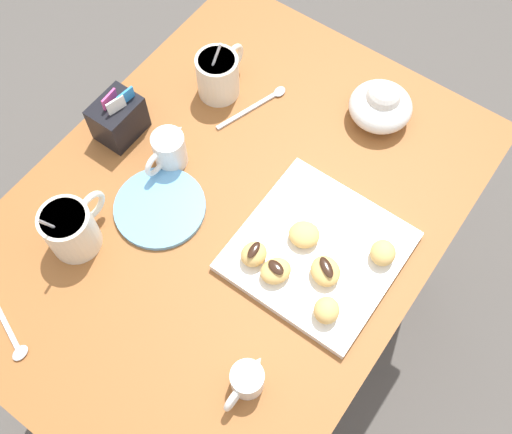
{
  "coord_description": "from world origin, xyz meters",
  "views": [
    {
      "loc": [
        -0.37,
        -0.32,
        1.67
      ],
      "look_at": [
        0.01,
        -0.05,
        0.75
      ],
      "focal_mm": 41.81,
      "sensor_mm": 36.0,
      "label": 1
    }
  ],
  "objects": [
    {
      "name": "chocolate_drizzle_1",
      "position": [
        -0.01,
        -0.21,
        0.77
      ],
      "size": [
        0.04,
        0.04,
        0.0
      ],
      "primitive_type": "ellipsoid",
      "rotation": [
        0.0,
        0.0,
        0.99
      ],
      "color": "black",
      "rests_on": "beignet_1"
    },
    {
      "name": "beignet_3",
      "position": [
        -0.07,
        -0.24,
        0.76
      ],
      "size": [
        0.06,
        0.06,
        0.03
      ],
      "primitive_type": "ellipsoid",
      "rotation": [
        0.0,
        0.0,
        5.09
      ],
      "color": "#E5B260",
      "rests_on": "pastry_plate_square"
    },
    {
      "name": "sugar_caddy",
      "position": [
        0.02,
        0.27,
        0.77
      ],
      "size": [
        0.09,
        0.07,
        0.11
      ],
      "color": "black",
      "rests_on": "dining_table"
    },
    {
      "name": "ground_plane",
      "position": [
        0.0,
        0.0,
        0.0
      ],
      "size": [
        8.0,
        8.0,
        0.0
      ],
      "primitive_type": "plane",
      "color": "#514C47"
    },
    {
      "name": "loose_spoon_by_plate",
      "position": [
        0.22,
        0.09,
        0.73
      ],
      "size": [
        0.16,
        0.06,
        0.01
      ],
      "color": "silver",
      "rests_on": "dining_table"
    },
    {
      "name": "dining_table",
      "position": [
        0.0,
        0.0,
        0.58
      ],
      "size": [
        0.95,
        0.7,
        0.73
      ],
      "color": "#935628",
      "rests_on": "ground_plane"
    },
    {
      "name": "loose_spoon_near_saucer",
      "position": [
        -0.38,
        0.16,
        0.73
      ],
      "size": [
        0.07,
        0.15,
        0.01
      ],
      "color": "silver",
      "rests_on": "dining_table"
    },
    {
      "name": "chocolate_drizzle_0",
      "position": [
        -0.05,
        -0.09,
        0.78
      ],
      "size": [
        0.03,
        0.02,
        0.0
      ],
      "primitive_type": "ellipsoid",
      "rotation": [
        0.0,
        0.0,
        3.23
      ],
      "color": "black",
      "rests_on": "beignet_0"
    },
    {
      "name": "beignet_1",
      "position": [
        -0.01,
        -0.21,
        0.76
      ],
      "size": [
        0.07,
        0.07,
        0.03
      ],
      "primitive_type": "ellipsoid",
      "rotation": [
        0.0,
        0.0,
        0.92
      ],
      "color": "#E5B260",
      "rests_on": "pastry_plate_square"
    },
    {
      "name": "chocolate_drizzle_4",
      "position": [
        -0.06,
        -0.14,
        0.77
      ],
      "size": [
        0.02,
        0.03,
        0.0
      ],
      "primitive_type": "ellipsoid",
      "rotation": [
        0.0,
        0.0,
        4.5
      ],
      "color": "black",
      "rests_on": "beignet_4"
    },
    {
      "name": "beignet_2",
      "position": [
        0.03,
        -0.14,
        0.76
      ],
      "size": [
        0.07,
        0.07,
        0.03
      ],
      "primitive_type": "ellipsoid",
      "rotation": [
        0.0,
        0.0,
        3.55
      ],
      "color": "#E5B260",
      "rests_on": "pastry_plate_square"
    },
    {
      "name": "beignet_5",
      "position": [
        0.07,
        -0.27,
        0.76
      ],
      "size": [
        0.06,
        0.06,
        0.03
      ],
      "primitive_type": "ellipsoid",
      "rotation": [
        0.0,
        0.0,
        0.38
      ],
      "color": "#E5B260",
      "rests_on": "pastry_plate_square"
    },
    {
      "name": "ice_cream_bowl",
      "position": [
        0.33,
        -0.11,
        0.76
      ],
      "size": [
        0.12,
        0.12,
        0.09
      ],
      "color": "white",
      "rests_on": "dining_table"
    },
    {
      "name": "coffee_mug_cream_left",
      "position": [
        -0.2,
        0.18,
        0.78
      ],
      "size": [
        0.13,
        0.09,
        0.15
      ],
      "color": "silver",
      "rests_on": "dining_table"
    },
    {
      "name": "cream_pitcher_white",
      "position": [
        0.02,
        0.15,
        0.76
      ],
      "size": [
        0.1,
        0.06,
        0.07
      ],
      "color": "white",
      "rests_on": "dining_table"
    },
    {
      "name": "saucer_sky_left",
      "position": [
        -0.07,
        0.1,
        0.73
      ],
      "size": [
        0.16,
        0.16,
        0.01
      ],
      "primitive_type": "cylinder",
      "color": "#66A8DB",
      "rests_on": "dining_table"
    },
    {
      "name": "coffee_mug_cream_right",
      "position": [
        0.21,
        0.18,
        0.77
      ],
      "size": [
        0.12,
        0.08,
        0.14
      ],
      "color": "silver",
      "rests_on": "dining_table"
    },
    {
      "name": "beignet_0",
      "position": [
        -0.05,
        -0.09,
        0.76
      ],
      "size": [
        0.05,
        0.04,
        0.03
      ],
      "primitive_type": "ellipsoid",
      "rotation": [
        0.0,
        0.0,
        3.11
      ],
      "color": "#E5B260",
      "rests_on": "pastry_plate_square"
    },
    {
      "name": "beignet_4",
      "position": [
        -0.06,
        -0.14,
        0.76
      ],
      "size": [
        0.07,
        0.06,
        0.03
      ],
      "primitive_type": "ellipsoid",
      "rotation": [
        0.0,
        0.0,
        4.26
      ],
      "color": "#E5B260",
      "rests_on": "pastry_plate_square"
    },
    {
      "name": "chocolate_sauce_pitcher",
      "position": [
        -0.23,
        -0.2,
        0.76
      ],
      "size": [
        0.09,
        0.05,
        0.06
      ],
      "color": "white",
      "rests_on": "dining_table"
    },
    {
      "name": "pastry_plate_square",
      "position": [
        0.02,
        -0.17,
        0.73
      ],
      "size": [
        0.26,
        0.26,
        0.02
      ],
      "primitive_type": "cube",
      "color": "white",
      "rests_on": "dining_table"
    }
  ]
}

